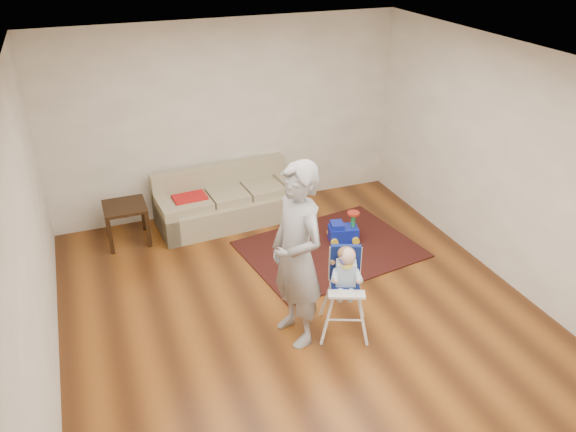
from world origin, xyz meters
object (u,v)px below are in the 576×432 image
object	(u,v)px
toy_ball	(292,264)
adult	(297,256)
high_chair	(345,292)
side_table	(127,223)
ride_on_toy	(344,226)
sofa	(227,197)

from	to	relation	value
toy_ball	adult	distance (m)	1.51
high_chair	side_table	bearing A→B (deg)	147.60
ride_on_toy	adult	xyz separation A→B (m)	(-1.29, -1.54, 0.74)
high_chair	adult	size ratio (longest dim) A/B	0.52
ride_on_toy	high_chair	distance (m)	1.85
sofa	toy_ball	bearing A→B (deg)	-79.24
high_chair	sofa	bearing A→B (deg)	122.57
toy_ball	high_chair	bearing A→B (deg)	-86.21
high_chair	adult	bearing A→B (deg)	-168.72
ride_on_toy	adult	bearing A→B (deg)	-117.03
sofa	adult	world-z (taller)	adult
side_table	ride_on_toy	world-z (taller)	side_table
side_table	ride_on_toy	distance (m)	2.86
toy_ball	ride_on_toy	bearing A→B (deg)	23.64
sofa	ride_on_toy	world-z (taller)	sofa
ride_on_toy	toy_ball	size ratio (longest dim) A/B	3.11
toy_ball	adult	size ratio (longest dim) A/B	0.07
ride_on_toy	high_chair	xyz separation A→B (m)	(-0.80, -1.64, 0.26)
side_table	sofa	bearing A→B (deg)	2.41
toy_ball	high_chair	xyz separation A→B (m)	(0.08, -1.25, 0.40)
ride_on_toy	toy_ball	distance (m)	0.98
ride_on_toy	adult	world-z (taller)	adult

